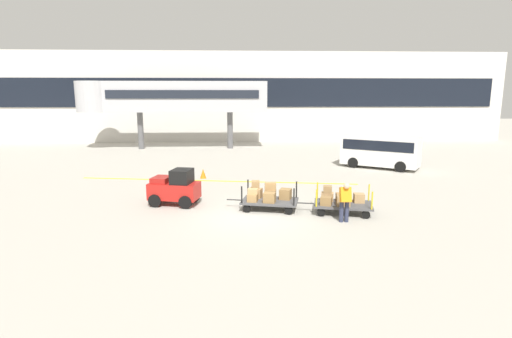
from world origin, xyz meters
name	(u,v)px	position (x,y,z in m)	size (l,w,h in m)	color
ground_plane	(253,215)	(0.00, 0.00, 0.00)	(120.00, 120.00, 0.00)	#B2ADA0
apron_lead_line	(216,181)	(-1.81, 6.42, 0.00)	(15.50, 0.20, 0.01)	yellow
terminal_building	(242,97)	(0.00, 25.98, 4.44)	(53.14, 2.51, 8.86)	silver
jet_bridge	(165,97)	(-6.76, 19.99, 4.48)	(16.27, 3.00, 5.82)	#B7B7BC
baggage_tug	(175,188)	(-3.33, 1.67, 0.75)	(2.29, 1.63, 1.58)	red
baggage_cart_lead	(268,196)	(0.64, 0.81, 0.54)	(3.09, 1.88, 1.14)	#4C4C4F
baggage_cart_middle	(341,201)	(3.56, 0.13, 0.49)	(3.09, 1.88, 1.10)	#4C4C4F
baggage_handler	(345,200)	(3.39, -1.14, 0.87)	(0.40, 0.44, 1.56)	#2D334C
shuttle_van	(380,149)	(8.72, 9.97, 1.23)	(5.05, 4.24, 2.10)	white
safety_cone_near	(203,174)	(-2.57, 7.19, 0.28)	(0.36, 0.36, 0.55)	orange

